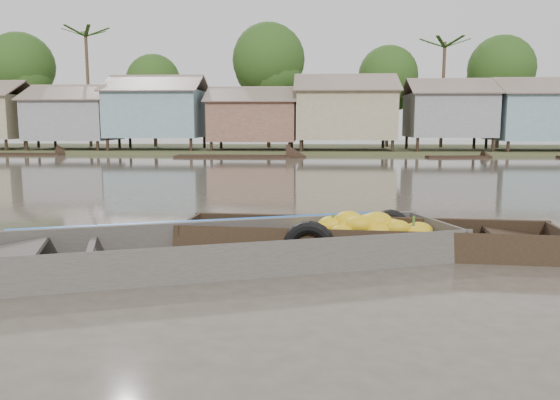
{
  "coord_description": "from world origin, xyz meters",
  "views": [
    {
      "loc": [
        0.16,
        -8.46,
        2.21
      ],
      "look_at": [
        -0.38,
        1.28,
        0.8
      ],
      "focal_mm": 35.0,
      "sensor_mm": 36.0,
      "label": 1
    }
  ],
  "objects": [
    {
      "name": "ground",
      "position": [
        0.0,
        0.0,
        0.0
      ],
      "size": [
        120.0,
        120.0,
        0.0
      ],
      "primitive_type": "plane",
      "color": "#473F36",
      "rests_on": "ground"
    },
    {
      "name": "riverbank",
      "position": [
        3.03,
        31.86,
        3.07
      ],
      "size": [
        120.0,
        12.47,
        10.22
      ],
      "color": "#384723",
      "rests_on": "ground"
    },
    {
      "name": "banana_boat",
      "position": [
        1.05,
        0.85,
        0.21
      ],
      "size": [
        6.56,
        2.07,
        0.91
      ],
      "rotation": [
        0.0,
        0.0,
        -0.08
      ],
      "color": "black",
      "rests_on": "ground"
    },
    {
      "name": "viewer_boat",
      "position": [
        -1.3,
        -0.15,
        0.07
      ],
      "size": [
        8.19,
        4.48,
        0.64
      ],
      "rotation": [
        0.0,
        0.0,
        0.32
      ],
      "color": "#3C3732",
      "rests_on": "ground"
    },
    {
      "name": "distant_boats",
      "position": [
        9.0,
        23.57,
        -0.05
      ],
      "size": [
        47.96,
        16.19,
        0.35
      ],
      "color": "black",
      "rests_on": "ground"
    }
  ]
}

